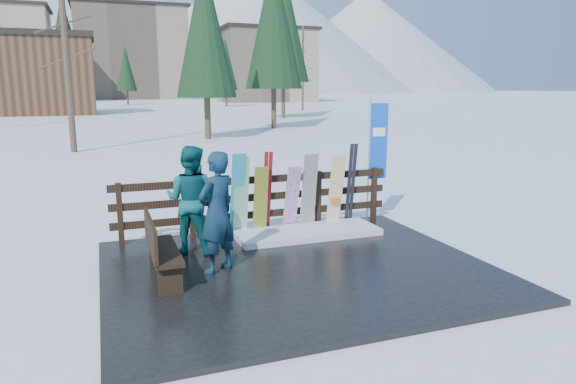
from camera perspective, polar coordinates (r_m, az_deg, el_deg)
name	(u,v)px	position (r m, az deg, el deg)	size (l,w,h in m)	color
ground	(298,271)	(8.34, 1.12, -8.82)	(700.00, 700.00, 0.00)	white
deck	(298,269)	(8.33, 1.12, -8.56)	(6.00, 5.00, 0.08)	black
fence	(258,199)	(10.14, -3.37, -0.80)	(5.60, 0.10, 1.15)	black
snow_patch	(307,232)	(10.00, 2.17, -4.50)	(2.79, 1.00, 0.12)	white
bench	(159,247)	(7.82, -14.16, -5.97)	(0.41, 1.50, 0.97)	black
snowboard_0	(237,195)	(9.77, -5.64, -0.35)	(0.26, 0.03, 1.67)	#269FBC
snowboard_1	(241,196)	(9.80, -5.23, -0.48)	(0.28, 0.03, 1.61)	silver
snowboard_2	(261,201)	(9.92, -3.07, -0.96)	(0.27, 0.03, 1.37)	#D5EF31
snowboard_3	(292,199)	(10.13, 0.42, -0.74)	(0.28, 0.03, 1.38)	white
snowboard_4	(309,192)	(10.24, 2.34, 0.00)	(0.30, 0.03, 1.57)	black
snowboard_5	(336,192)	(10.48, 5.31, 0.06)	(0.29, 0.03, 1.52)	white
ski_pair_a	(267,192)	(10.01, -2.35, -0.04)	(0.16, 0.30, 1.63)	maroon
ski_pair_b	(351,184)	(10.68, 7.01, 0.85)	(0.17, 0.23, 1.71)	black
rental_flag	(376,146)	(11.07, 9.77, 5.07)	(0.45, 0.04, 2.60)	silver
person_front	(217,212)	(7.93, -7.91, -2.27)	(0.69, 0.45, 1.89)	#14394E
person_back	(191,200)	(8.95, -10.71, -0.84)	(0.91, 0.71, 1.87)	#0D5257
resort_buildings	(113,55)	(122.95, -18.88, 14.17)	(73.00, 87.60, 22.60)	tan
trees	(163,59)	(56.42, -13.74, 14.17)	(41.96, 68.81, 13.62)	#382B1E
mountains	(76,4)	(339.10, -22.46, 18.73)	(520.00, 260.00, 120.00)	white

